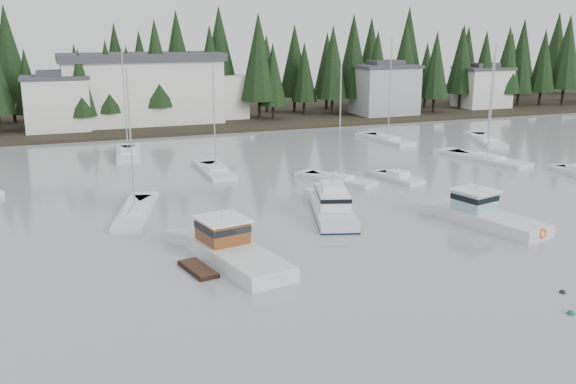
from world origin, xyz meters
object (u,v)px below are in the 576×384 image
at_px(sailboat_2, 339,181).
at_px(sailboat_8, 128,156).
at_px(sailboat_0, 135,215).
at_px(house_east_b, 482,86).
at_px(lobster_boat_teal, 487,218).
at_px(house_west, 56,102).
at_px(lobster_boat_brown, 232,253).
at_px(sailboat_1, 487,161).
at_px(sailboat_4, 388,141).
at_px(harbor_inn, 155,89).
at_px(runabout_1, 398,179).
at_px(sailboat_6, 216,173).
at_px(sailboat_3, 487,141).
at_px(house_east_a, 384,89).
at_px(cabin_cruiser_center, 333,208).

bearing_deg(sailboat_2, sailboat_8, 12.17).
bearing_deg(sailboat_8, sailboat_0, -179.49).
bearing_deg(house_east_b, lobster_boat_teal, -126.38).
xyz_separation_m(house_west, lobster_boat_brown, (9.65, -60.59, -4.07)).
distance_m(sailboat_1, sailboat_4, 16.42).
height_order(harbor_inn, runabout_1, harbor_inn).
relative_size(house_west, lobster_boat_brown, 0.88).
distance_m(lobster_boat_brown, sailboat_6, 27.04).
relative_size(lobster_boat_teal, sailboat_0, 0.76).
bearing_deg(sailboat_6, runabout_1, -119.88).
bearing_deg(lobster_boat_teal, sailboat_3, -51.38).
relative_size(house_east_a, sailboat_3, 0.85).
xyz_separation_m(house_west, cabin_cruiser_center, (20.53, -53.21, -4.01)).
distance_m(sailboat_2, sailboat_6, 13.68).
distance_m(house_west, sailboat_1, 61.31).
bearing_deg(cabin_cruiser_center, house_east_a, -15.33).
distance_m(lobster_boat_brown, runabout_1, 27.97).
height_order(sailboat_2, sailboat_6, sailboat_2).
relative_size(house_east_b, sailboat_6, 0.78).
xyz_separation_m(house_east_a, lobster_boat_brown, (-44.35, -59.59, -4.32)).
height_order(harbor_inn, sailboat_0, sailboat_0).
distance_m(sailboat_3, sailboat_4, 13.66).
xyz_separation_m(house_west, sailboat_3, (55.14, -28.39, -4.60)).
bearing_deg(house_west, cabin_cruiser_center, -68.90).
xyz_separation_m(lobster_boat_brown, sailboat_6, (5.60, 26.45, -0.51)).
bearing_deg(harbor_inn, sailboat_4, -44.20).
bearing_deg(lobster_boat_teal, sailboat_6, 17.55).
xyz_separation_m(harbor_inn, sailboat_6, (0.21, -37.48, -5.71)).
relative_size(house_east_a, cabin_cruiser_center, 1.02).
height_order(lobster_boat_teal, sailboat_0, sailboat_0).
height_order(sailboat_4, sailboat_8, sailboat_4).
xyz_separation_m(sailboat_2, sailboat_8, (-18.62, 21.26, -0.01)).
xyz_separation_m(house_east_a, runabout_1, (-21.82, -43.01, -4.77)).
bearing_deg(sailboat_4, lobster_boat_brown, 132.89).
height_order(house_east_a, lobster_boat_teal, house_east_a).
xyz_separation_m(house_west, sailboat_0, (4.90, -47.34, -4.59)).
relative_size(sailboat_1, sailboat_8, 1.04).
height_order(sailboat_1, sailboat_3, sailboat_1).
height_order(house_west, sailboat_6, sailboat_6).
bearing_deg(house_east_b, sailboat_8, -162.07).
xyz_separation_m(harbor_inn, cabin_cruiser_center, (5.48, -56.55, -5.13)).
bearing_deg(cabin_cruiser_center, sailboat_8, 39.45).
height_order(harbor_inn, sailboat_3, sailboat_3).
bearing_deg(sailboat_3, sailboat_1, 164.68).
relative_size(house_east_a, sailboat_8, 0.77).
height_order(harbor_inn, sailboat_8, sailboat_8).
bearing_deg(sailboat_1, lobster_boat_brown, 105.32).
relative_size(lobster_boat_teal, sailboat_2, 0.78).
bearing_deg(sailboat_0, sailboat_8, 9.86).
xyz_separation_m(lobster_boat_brown, sailboat_4, (32.81, 37.27, -0.50)).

